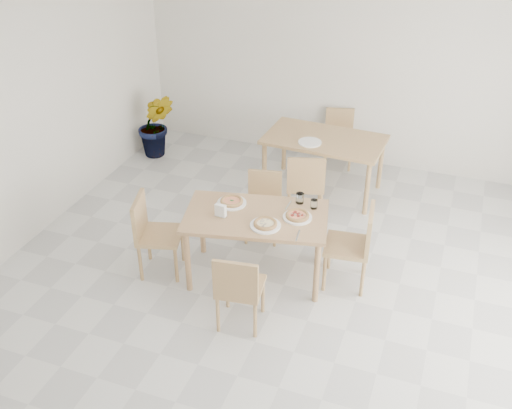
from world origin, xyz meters
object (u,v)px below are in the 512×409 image
(chair_back_s, at_px, (306,182))
(potted_plant, at_px, (156,125))
(chair_west, at_px, (152,230))
(napkin_holder, at_px, (221,211))
(chair_back_n, at_px, (339,133))
(pizza_pepperoni, at_px, (297,215))
(tumbler_a, at_px, (300,198))
(tumbler_b, at_px, (314,204))
(plate_mushroom, at_px, (265,225))
(second_table, at_px, (324,144))
(plate_margherita, at_px, (232,203))
(pizza_margherita, at_px, (232,201))
(plate_empty, at_px, (310,142))
(pizza_mushroom, at_px, (265,223))
(plate_pepperoni, at_px, (297,217))
(chair_east, at_px, (356,242))
(main_table, at_px, (256,222))
(chair_north, at_px, (264,200))
(chair_south, at_px, (238,287))

(chair_back_s, height_order, potted_plant, potted_plant)
(chair_west, bearing_deg, napkin_holder, -94.89)
(chair_back_s, relative_size, chair_back_n, 1.13)
(pizza_pepperoni, relative_size, tumbler_a, 2.43)
(tumbler_b, relative_size, chair_back_s, 0.11)
(plate_mushroom, height_order, potted_plant, potted_plant)
(plate_mushroom, relative_size, chair_back_s, 0.34)
(napkin_holder, distance_m, potted_plant, 3.07)
(second_table, bearing_deg, potted_plant, 179.09)
(chair_west, bearing_deg, tumbler_a, -80.06)
(chair_west, height_order, plate_mushroom, chair_west)
(chair_west, relative_size, napkin_holder, 6.43)
(plate_margherita, xyz_separation_m, tumbler_a, (0.65, 0.26, 0.05))
(chair_west, height_order, pizza_margherita, chair_west)
(tumbler_b, distance_m, plate_empty, 1.53)
(pizza_pepperoni, xyz_separation_m, chair_back_s, (-0.23, 1.13, -0.27))
(pizza_mushroom, bearing_deg, tumbler_b, 54.09)
(tumbler_b, bearing_deg, plate_pepperoni, -113.39)
(plate_margherita, xyz_separation_m, chair_back_n, (0.50, 2.70, -0.30))
(tumbler_b, bearing_deg, plate_empty, 107.26)
(tumbler_b, xyz_separation_m, potted_plant, (-2.82, 1.83, -0.32))
(chair_east, distance_m, plate_mushroom, 0.95)
(chair_west, distance_m, pizza_pepperoni, 1.52)
(napkin_holder, bearing_deg, chair_back_n, 86.30)
(pizza_mushroom, bearing_deg, chair_back_n, 89.25)
(main_table, height_order, chair_north, chair_north)
(plate_margherita, distance_m, tumbler_b, 0.84)
(main_table, distance_m, chair_west, 1.09)
(plate_mushroom, relative_size, pizza_pepperoni, 1.13)
(pizza_pepperoni, relative_size, plate_empty, 0.92)
(chair_south, xyz_separation_m, chair_west, (-1.17, 0.51, 0.03))
(chair_south, height_order, chair_back_s, chair_back_s)
(main_table, distance_m, pizza_mushroom, 0.25)
(chair_south, distance_m, plate_mushroom, 0.70)
(chair_south, xyz_separation_m, tumbler_b, (0.38, 1.13, 0.31))
(tumbler_a, bearing_deg, chair_west, -154.25)
(plate_pepperoni, xyz_separation_m, pizza_margherita, (-0.71, 0.03, 0.02))
(tumbler_a, relative_size, second_table, 0.07)
(main_table, height_order, pizza_margherita, pizza_margherita)
(chair_back_n, bearing_deg, plate_empty, -111.56)
(pizza_margherita, bearing_deg, pizza_mushroom, -30.76)
(plate_mushroom, xyz_separation_m, tumbler_a, (0.19, 0.54, 0.05))
(chair_east, height_order, chair_back_s, chair_east)
(chair_north, xyz_separation_m, potted_plant, (-2.12, 1.39, 0.02))
(chair_north, bearing_deg, chair_south, -89.63)
(napkin_holder, bearing_deg, tumbler_b, 36.09)
(chair_west, xyz_separation_m, pizza_mushroom, (1.20, 0.13, 0.27))
(pizza_pepperoni, relative_size, napkin_holder, 1.94)
(pizza_pepperoni, height_order, napkin_holder, napkin_holder)
(plate_margherita, xyz_separation_m, napkin_holder, (-0.01, -0.27, 0.06))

